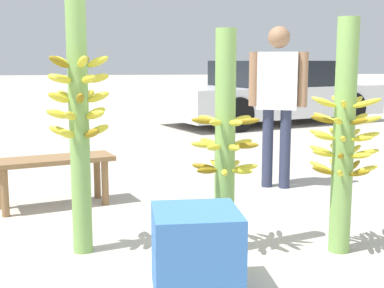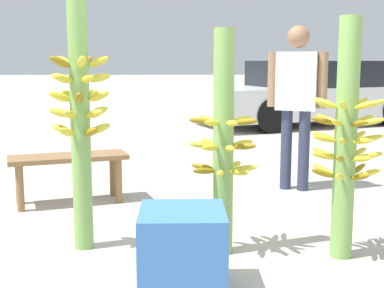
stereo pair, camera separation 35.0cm
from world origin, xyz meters
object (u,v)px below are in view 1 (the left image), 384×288
at_px(produce_crate, 196,252).
at_px(banana_stalk_right, 344,137).
at_px(vendor_person, 278,92).
at_px(parked_car, 274,93).
at_px(banana_stalk_center, 225,143).
at_px(banana_stalk_left, 79,117).
at_px(market_bench, 53,167).

bearing_deg(produce_crate, banana_stalk_right, 26.38).
relative_size(vendor_person, produce_crate, 3.40).
relative_size(banana_stalk_right, parked_car, 0.33).
xyz_separation_m(banana_stalk_center, vendor_person, (0.83, 1.68, 0.22)).
distance_m(banana_stalk_left, vendor_person, 2.35).
relative_size(banana_stalk_center, market_bench, 1.36).
xyz_separation_m(banana_stalk_left, parked_car, (3.19, 6.76, -0.29)).
xyz_separation_m(banana_stalk_right, vendor_person, (0.08, 1.78, 0.18)).
distance_m(banana_stalk_left, market_bench, 1.29).
xyz_separation_m(banana_stalk_right, parked_car, (1.52, 6.96, -0.16)).
bearing_deg(produce_crate, market_bench, 118.12).
bearing_deg(banana_stalk_right, vendor_person, 87.45).
bearing_deg(produce_crate, banana_stalk_left, 132.81).
bearing_deg(parked_car, produce_crate, 140.34).
distance_m(market_bench, produce_crate, 2.08).
distance_m(banana_stalk_right, produce_crate, 1.25).
bearing_deg(banana_stalk_center, banana_stalk_left, 173.15).
xyz_separation_m(banana_stalk_left, banana_stalk_center, (0.92, -0.11, -0.17)).
height_order(parked_car, produce_crate, parked_car).
bearing_deg(banana_stalk_center, banana_stalk_right, -7.07).
xyz_separation_m(banana_stalk_right, market_bench, (-1.99, 1.33, -0.41)).
height_order(banana_stalk_center, vendor_person, vendor_person).
xyz_separation_m(banana_stalk_left, vendor_person, (1.75, 1.57, 0.05)).
relative_size(banana_stalk_center, banana_stalk_right, 0.95).
distance_m(banana_stalk_left, produce_crate, 1.17).
distance_m(banana_stalk_right, vendor_person, 1.79).
xyz_separation_m(banana_stalk_right, produce_crate, (-1.01, -0.50, -0.53)).
relative_size(banana_stalk_center, parked_car, 0.31).
height_order(banana_stalk_right, market_bench, banana_stalk_right).
height_order(banana_stalk_center, market_bench, banana_stalk_center).
bearing_deg(market_bench, produce_crate, -80.30).
bearing_deg(parked_car, banana_stalk_left, 133.84).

